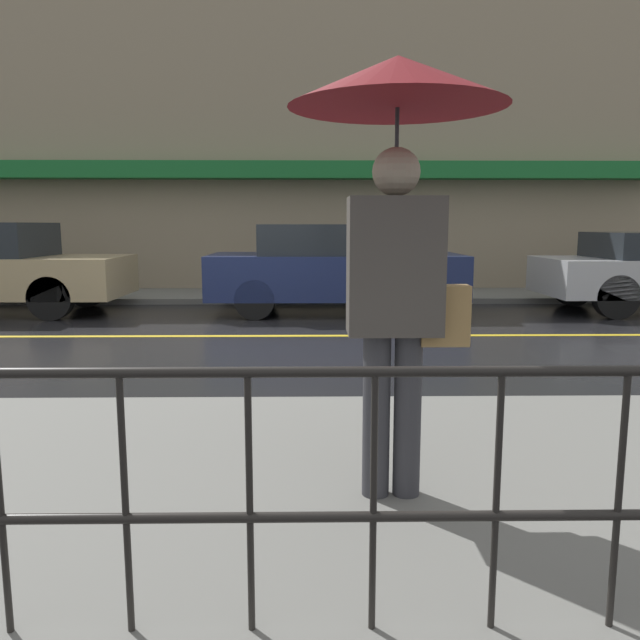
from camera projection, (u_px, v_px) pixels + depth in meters
ground_plane at (234, 336)px, 8.35m from camera, size 80.00×80.00×0.00m
sidewalk_near at (126, 485)px, 3.47m from camera, size 28.00×3.17×0.10m
sidewalk_far at (260, 296)px, 12.64m from camera, size 28.00×1.99×0.10m
lane_marking at (234, 336)px, 8.35m from camera, size 25.20×0.12×0.01m
building_storefront at (262, 141)px, 13.27m from camera, size 28.00×0.85×6.55m
pedestrian at (398, 160)px, 2.97m from camera, size 1.04×1.04×2.16m
car_navy at (333, 268)px, 10.50m from camera, size 4.21×1.79×1.48m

